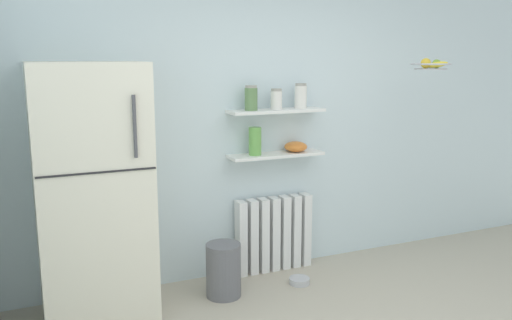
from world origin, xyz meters
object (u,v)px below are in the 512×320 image
(hanging_fruit_basket, at_px, (431,65))
(trash_bin, at_px, (223,270))
(storage_jar_0, at_px, (251,98))
(shelf_bowl, at_px, (296,147))
(refrigerator, at_px, (93,194))
(pet_food_bowl, at_px, (299,281))
(radiator, at_px, (274,234))
(storage_jar_2, at_px, (301,96))
(storage_jar_1, at_px, (276,99))
(vase, at_px, (255,141))

(hanging_fruit_basket, bearing_deg, trash_bin, 173.76)
(storage_jar_0, height_order, shelf_bowl, storage_jar_0)
(refrigerator, relative_size, pet_food_bowl, 10.72)
(radiator, distance_m, storage_jar_2, 1.20)
(storage_jar_0, xyz_separation_m, pet_food_bowl, (0.28, -0.33, -1.47))
(radiator, xyz_separation_m, trash_bin, (-0.58, -0.32, -0.11))
(storage_jar_1, height_order, hanging_fruit_basket, hanging_fruit_basket)
(radiator, relative_size, storage_jar_0, 3.41)
(storage_jar_0, bearing_deg, radiator, 7.62)
(refrigerator, relative_size, storage_jar_0, 8.98)
(vase, bearing_deg, radiator, 8.97)
(pet_food_bowl, bearing_deg, storage_jar_2, 63.48)
(storage_jar_1, bearing_deg, storage_jar_0, -180.00)
(shelf_bowl, distance_m, pet_food_bowl, 1.11)
(trash_bin, bearing_deg, pet_food_bowl, -3.59)
(storage_jar_1, bearing_deg, hanging_fruit_basket, -22.61)
(hanging_fruit_basket, bearing_deg, radiator, 156.14)
(radiator, distance_m, hanging_fruit_basket, 1.91)
(storage_jar_0, distance_m, hanging_fruit_basket, 1.49)
(storage_jar_1, relative_size, trash_bin, 0.40)
(storage_jar_1, distance_m, shelf_bowl, 0.45)
(refrigerator, distance_m, shelf_bowl, 1.71)
(vase, relative_size, pet_food_bowl, 1.36)
(vase, distance_m, hanging_fruit_basket, 1.55)
(radiator, distance_m, vase, 0.85)
(storage_jar_1, xyz_separation_m, storage_jar_2, (0.22, 0.00, 0.02))
(radiator, bearing_deg, trash_bin, -151.13)
(refrigerator, distance_m, trash_bin, 1.15)
(refrigerator, xyz_separation_m, storage_jar_2, (1.73, 0.22, 0.60))
(vase, xyz_separation_m, trash_bin, (-0.39, -0.29, -0.93))
(storage_jar_0, distance_m, storage_jar_1, 0.22)
(refrigerator, height_order, hanging_fruit_basket, hanging_fruit_basket)
(vase, distance_m, pet_food_bowl, 1.19)
(storage_jar_0, bearing_deg, vase, 0.00)
(refrigerator, xyz_separation_m, radiator, (1.50, 0.25, -0.57))
(storage_jar_0, bearing_deg, storage_jar_1, 0.00)
(radiator, xyz_separation_m, storage_jar_2, (0.22, -0.03, 1.18))
(radiator, relative_size, shelf_bowl, 3.53)
(radiator, height_order, pet_food_bowl, radiator)
(trash_bin, bearing_deg, shelf_bowl, 20.79)
(radiator, xyz_separation_m, shelf_bowl, (0.18, -0.03, 0.75))
(shelf_bowl, bearing_deg, trash_bin, -159.21)
(storage_jar_2, xyz_separation_m, hanging_fruit_basket, (0.93, -0.48, 0.26))
(storage_jar_0, relative_size, shelf_bowl, 1.03)
(storage_jar_2, distance_m, trash_bin, 1.55)
(storage_jar_0, distance_m, trash_bin, 1.37)
(trash_bin, height_order, pet_food_bowl, trash_bin)
(radiator, xyz_separation_m, storage_jar_0, (-0.22, -0.03, 1.17))
(storage_jar_1, bearing_deg, storage_jar_2, 0.00)
(trash_bin, bearing_deg, radiator, 28.87)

